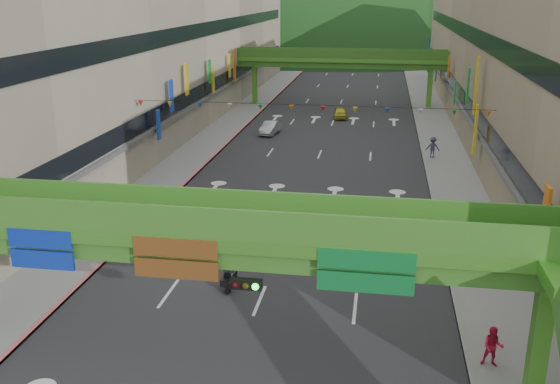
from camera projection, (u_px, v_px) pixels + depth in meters
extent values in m
cube|color=#28282B|center=(329.00, 131.00, 65.14)|extent=(18.00, 140.00, 0.02)
cube|color=gray|center=(227.00, 127.00, 66.81)|extent=(4.00, 140.00, 0.15)
cube|color=gray|center=(437.00, 134.00, 63.43)|extent=(4.00, 140.00, 0.15)
cube|color=#CC5959|center=(244.00, 127.00, 66.52)|extent=(0.20, 140.00, 0.18)
cube|color=gray|center=(418.00, 133.00, 63.72)|extent=(0.20, 140.00, 0.18)
cube|color=#9E937F|center=(150.00, 35.00, 65.14)|extent=(12.00, 95.00, 19.00)
cube|color=black|center=(208.00, 88.00, 65.84)|extent=(0.08, 90.25, 1.40)
cube|color=black|center=(206.00, 29.00, 63.99)|extent=(0.08, 90.25, 1.40)
cube|color=gray|center=(531.00, 40.00, 59.29)|extent=(12.00, 95.00, 19.00)
cube|color=black|center=(461.00, 94.00, 61.86)|extent=(0.08, 90.25, 1.40)
cube|color=black|center=(466.00, 32.00, 60.01)|extent=(0.08, 90.25, 1.40)
cube|color=#4C9E2D|center=(225.00, 235.00, 22.07)|extent=(28.00, 2.20, 0.50)
cube|color=#387223|center=(226.00, 250.00, 22.25)|extent=(28.00, 1.76, 0.70)
cube|color=#4C9E2D|center=(539.00, 345.00, 21.41)|extent=(0.60, 0.60, 4.80)
cube|color=#387223|center=(217.00, 224.00, 20.85)|extent=(28.00, 0.12, 1.10)
cube|color=#387223|center=(232.00, 204.00, 22.80)|extent=(28.00, 0.12, 1.10)
cube|color=navy|center=(41.00, 250.00, 22.24)|extent=(2.40, 0.12, 1.50)
cube|color=#593314|center=(176.00, 260.00, 21.47)|extent=(3.00, 0.12, 1.50)
cube|color=#0C5926|center=(366.00, 273.00, 20.47)|extent=(3.20, 0.12, 1.50)
cube|color=black|center=(246.00, 284.00, 21.15)|extent=(1.10, 0.28, 0.35)
cube|color=#4C9E2D|center=(341.00, 60.00, 77.45)|extent=(28.00, 2.20, 0.50)
cube|color=#387223|center=(341.00, 65.00, 77.64)|extent=(28.00, 1.76, 0.70)
cube|color=#4C9E2D|center=(255.00, 85.00, 80.18)|extent=(0.60, 0.60, 4.80)
cube|color=#4C9E2D|center=(430.00, 89.00, 76.79)|extent=(0.60, 0.60, 4.80)
cube|color=#387223|center=(341.00, 54.00, 76.23)|extent=(28.00, 0.12, 1.10)
cube|color=#387223|center=(342.00, 53.00, 78.18)|extent=(28.00, 0.12, 1.10)
ellipsoid|color=#1C4419|center=(310.00, 44.00, 170.71)|extent=(168.00, 140.00, 112.00)
ellipsoid|color=#1C4419|center=(453.00, 40.00, 183.33)|extent=(208.00, 176.00, 128.00)
cylinder|color=black|center=(307.00, 105.00, 44.46)|extent=(26.00, 0.03, 0.03)
cone|color=red|center=(141.00, 104.00, 46.46)|extent=(0.36, 0.36, 0.40)
cone|color=gold|center=(170.00, 104.00, 46.11)|extent=(0.36, 0.36, 0.40)
cone|color=#193FB2|center=(200.00, 105.00, 45.76)|extent=(0.36, 0.36, 0.40)
cone|color=silver|center=(230.00, 106.00, 45.41)|extent=(0.36, 0.36, 0.40)
cone|color=#198C33|center=(260.00, 107.00, 45.06)|extent=(0.36, 0.36, 0.40)
cone|color=orange|center=(291.00, 108.00, 44.71)|extent=(0.36, 0.36, 0.40)
cone|color=red|center=(323.00, 109.00, 44.36)|extent=(0.36, 0.36, 0.40)
cone|color=gold|center=(355.00, 110.00, 44.01)|extent=(0.36, 0.36, 0.40)
cone|color=#193FB2|center=(388.00, 111.00, 43.66)|extent=(0.36, 0.36, 0.40)
cone|color=silver|center=(421.00, 112.00, 43.31)|extent=(0.36, 0.36, 0.40)
cone|color=#198C33|center=(454.00, 113.00, 42.96)|extent=(0.36, 0.36, 0.40)
cone|color=orange|center=(488.00, 114.00, 42.61)|extent=(0.36, 0.36, 0.40)
cube|color=black|center=(229.00, 279.00, 30.51)|extent=(0.57, 1.34, 0.35)
cube|color=black|center=(229.00, 274.00, 30.43)|extent=(0.39, 0.59, 0.18)
cube|color=black|center=(229.00, 264.00, 30.88)|extent=(0.55, 0.16, 0.06)
cylinder|color=black|center=(230.00, 279.00, 31.12)|extent=(0.19, 0.51, 0.50)
cylinder|color=black|center=(228.00, 289.00, 30.08)|extent=(0.19, 0.51, 0.50)
imported|color=#3D4655|center=(228.00, 268.00, 30.33)|extent=(0.63, 0.47, 1.56)
cube|color=black|center=(264.00, 243.00, 34.85)|extent=(0.67, 1.35, 0.35)
cube|color=black|center=(264.00, 238.00, 34.77)|extent=(0.43, 0.61, 0.18)
cube|color=black|center=(268.00, 231.00, 35.17)|extent=(0.55, 0.20, 0.06)
cylinder|color=black|center=(268.00, 244.00, 35.42)|extent=(0.22, 0.51, 0.50)
cylinder|color=black|center=(260.00, 251.00, 34.46)|extent=(0.22, 0.51, 0.50)
imported|color=maroon|center=(264.00, 232.00, 34.65)|extent=(0.93, 0.80, 1.64)
cube|color=#94939A|center=(242.00, 222.00, 37.96)|extent=(0.48, 1.33, 0.35)
cube|color=#94939A|center=(242.00, 218.00, 37.88)|extent=(0.35, 0.58, 0.18)
cube|color=#94939A|center=(243.00, 211.00, 38.33)|extent=(0.55, 0.12, 0.06)
cylinder|color=black|center=(243.00, 223.00, 38.57)|extent=(0.15, 0.51, 0.50)
cylinder|color=black|center=(241.00, 230.00, 37.53)|extent=(0.15, 0.51, 0.50)
imported|color=#2A363D|center=(242.00, 213.00, 37.79)|extent=(0.92, 0.46, 1.51)
cube|color=maroon|center=(210.00, 214.00, 39.25)|extent=(0.54, 1.34, 0.35)
cube|color=maroon|center=(210.00, 211.00, 39.17)|extent=(0.38, 0.59, 0.18)
cube|color=maroon|center=(210.00, 204.00, 39.62)|extent=(0.55, 0.14, 0.06)
cylinder|color=black|center=(211.00, 216.00, 39.86)|extent=(0.17, 0.51, 0.50)
cylinder|color=black|center=(209.00, 222.00, 38.82)|extent=(0.17, 0.51, 0.50)
imported|color=#3F4147|center=(209.00, 205.00, 39.06)|extent=(0.87, 0.63, 1.64)
cube|color=black|center=(422.00, 248.00, 34.15)|extent=(1.32, 0.44, 0.35)
cube|color=black|center=(422.00, 244.00, 34.07)|extent=(0.57, 0.34, 0.18)
cube|color=black|center=(432.00, 240.00, 33.94)|extent=(0.10, 0.55, 0.06)
cylinder|color=black|center=(431.00, 253.00, 34.19)|extent=(0.51, 0.14, 0.50)
cylinder|color=black|center=(411.00, 252.00, 34.29)|extent=(0.51, 0.14, 0.50)
cube|color=black|center=(420.00, 233.00, 36.21)|extent=(1.32, 0.44, 0.35)
cube|color=black|center=(420.00, 229.00, 36.13)|extent=(0.57, 0.34, 0.18)
cube|color=black|center=(430.00, 225.00, 36.01)|extent=(0.10, 0.55, 0.06)
cylinder|color=black|center=(429.00, 238.00, 36.26)|extent=(0.51, 0.14, 0.50)
cylinder|color=black|center=(410.00, 238.00, 36.35)|extent=(0.51, 0.14, 0.50)
cube|color=black|center=(418.00, 220.00, 38.28)|extent=(1.32, 0.44, 0.35)
cube|color=black|center=(418.00, 216.00, 38.20)|extent=(0.57, 0.34, 0.18)
cube|color=black|center=(428.00, 213.00, 38.07)|extent=(0.10, 0.55, 0.06)
cylinder|color=black|center=(427.00, 225.00, 38.32)|extent=(0.51, 0.14, 0.50)
cylinder|color=black|center=(408.00, 224.00, 38.42)|extent=(0.51, 0.14, 0.50)
cube|color=black|center=(416.00, 208.00, 40.34)|extent=(1.32, 0.44, 0.35)
cube|color=black|center=(417.00, 205.00, 40.26)|extent=(0.57, 0.34, 0.18)
cube|color=black|center=(425.00, 201.00, 40.14)|extent=(0.10, 0.55, 0.06)
cylinder|color=black|center=(425.00, 213.00, 40.39)|extent=(0.51, 0.14, 0.50)
cylinder|color=black|center=(407.00, 212.00, 40.48)|extent=(0.51, 0.14, 0.50)
imported|color=#B1B2B8|center=(270.00, 128.00, 63.45)|extent=(1.84, 4.06, 1.29)
imported|color=gold|center=(340.00, 113.00, 71.25)|extent=(1.78, 3.75, 1.24)
imported|color=red|center=(492.00, 350.00, 23.94)|extent=(0.86, 0.71, 1.64)
imported|color=black|center=(494.00, 261.00, 31.51)|extent=(1.17, 0.64, 1.90)
imported|color=#313653|center=(433.00, 149.00, 53.97)|extent=(0.86, 0.56, 1.81)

